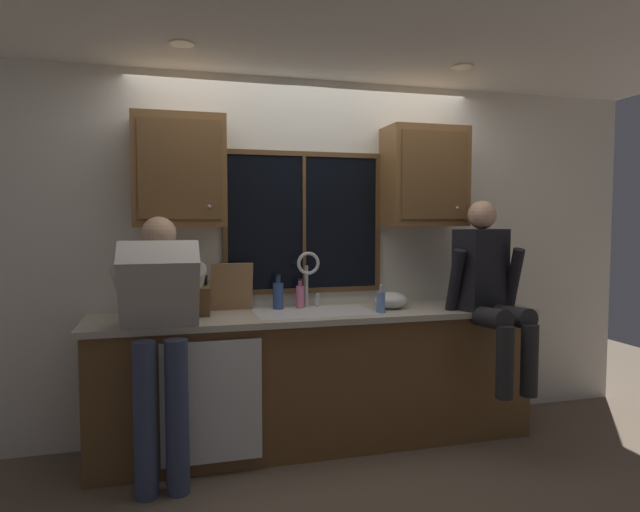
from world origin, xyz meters
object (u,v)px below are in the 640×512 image
at_px(person_standing, 160,321).
at_px(bottle_green_glass, 278,295).
at_px(soap_dispenser, 381,302).
at_px(bottle_tall_clear, 300,296).
at_px(cutting_board, 232,287).
at_px(mixing_bowl, 391,300).
at_px(person_sitting_on_counter, 489,284).
at_px(knife_block, 200,300).

relative_size(person_standing, bottle_green_glass, 6.48).
xyz_separation_m(soap_dispenser, bottle_tall_clear, (-0.48, 0.32, 0.01)).
bearing_deg(bottle_tall_clear, cutting_board, 176.48).
bearing_deg(mixing_bowl, person_standing, -167.93).
bearing_deg(person_sitting_on_counter, person_standing, -178.77).
xyz_separation_m(cutting_board, bottle_green_glass, (0.32, -0.03, -0.06)).
bearing_deg(mixing_bowl, soap_dispenser, -131.58).
xyz_separation_m(person_standing, soap_dispenser, (1.43, 0.18, 0.03)).
distance_m(knife_block, cutting_board, 0.30).
height_order(person_standing, bottle_tall_clear, person_standing).
relative_size(soap_dispenser, bottle_tall_clear, 0.92).
relative_size(knife_block, soap_dispenser, 1.67).
xyz_separation_m(soap_dispenser, bottle_green_glass, (-0.64, 0.32, 0.03)).
xyz_separation_m(knife_block, bottle_tall_clear, (0.70, 0.16, -0.02)).
relative_size(person_sitting_on_counter, bottle_tall_clear, 6.03).
xyz_separation_m(mixing_bowl, bottle_green_glass, (-0.78, 0.16, 0.05)).
xyz_separation_m(person_standing, bottle_tall_clear, (0.95, 0.50, 0.04)).
bearing_deg(soap_dispenser, person_standing, -172.88).
distance_m(soap_dispenser, bottle_tall_clear, 0.58).
distance_m(person_standing, bottle_tall_clear, 1.08).
height_order(knife_block, bottle_tall_clear, knife_block).
height_order(cutting_board, bottle_green_glass, cutting_board).
bearing_deg(person_sitting_on_counter, knife_block, 171.38).
bearing_deg(cutting_board, knife_block, -139.55).
bearing_deg(person_standing, knife_block, 53.94).
bearing_deg(knife_block, person_standing, -126.06).
bearing_deg(bottle_tall_clear, knife_block, -166.89).
bearing_deg(person_sitting_on_counter, bottle_tall_clear, 159.55).
bearing_deg(knife_block, mixing_bowl, -0.11).
height_order(person_sitting_on_counter, bottle_green_glass, person_sitting_on_counter).
height_order(person_standing, bottle_green_glass, person_standing).
distance_m(cutting_board, mixing_bowl, 1.12).
xyz_separation_m(person_standing, cutting_board, (0.47, 0.53, 0.12)).
bearing_deg(bottle_green_glass, knife_block, -163.63).
bearing_deg(knife_block, soap_dispenser, -7.69).
height_order(person_standing, cutting_board, person_standing).
height_order(person_sitting_on_counter, cutting_board, person_sitting_on_counter).
xyz_separation_m(person_standing, person_sitting_on_counter, (2.17, 0.05, 0.14)).
xyz_separation_m(person_sitting_on_counter, knife_block, (-1.93, 0.29, -0.08)).
bearing_deg(person_sitting_on_counter, soap_dispenser, 169.89).
height_order(cutting_board, mixing_bowl, cutting_board).
bearing_deg(mixing_bowl, knife_block, 179.89).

